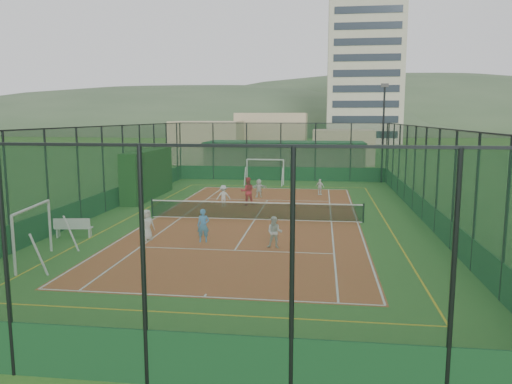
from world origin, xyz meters
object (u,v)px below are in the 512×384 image
(child_near_left, at_px, (147,225))
(child_far_right, at_px, (320,187))
(apartment_tower, at_px, (364,71))
(futsal_goal_near, at_px, (33,235))
(floodlight_ne, at_px, (383,134))
(child_near_mid, at_px, (203,226))
(child_far_back, at_px, (259,188))
(child_near_right, at_px, (275,232))
(clubhouse, at_px, (285,158))
(white_bench, at_px, (74,227))
(coach, at_px, (247,191))
(futsal_goal_far, at_px, (265,172))
(child_far_left, at_px, (223,196))

(child_near_left, distance_m, child_far_right, 16.20)
(apartment_tower, relative_size, futsal_goal_near, 9.04)
(floodlight_ne, height_order, futsal_goal_near, floodlight_ne)
(child_near_mid, bearing_deg, child_far_back, 77.64)
(child_near_left, height_order, child_near_right, child_near_left)
(child_near_right, bearing_deg, futsal_goal_near, -155.47)
(clubhouse, distance_m, white_bench, 28.16)
(child_far_back, distance_m, coach, 3.39)
(child_near_left, bearing_deg, child_near_mid, -44.52)
(futsal_goal_far, bearing_deg, child_near_left, -96.22)
(child_near_left, distance_m, child_far_left, 8.88)
(futsal_goal_near, distance_m, child_near_mid, 6.92)
(futsal_goal_far, bearing_deg, futsal_goal_near, -101.97)
(futsal_goal_near, bearing_deg, clubhouse, -21.56)
(child_far_back, bearing_deg, coach, 70.90)
(floodlight_ne, relative_size, futsal_goal_far, 2.61)
(white_bench, bearing_deg, futsal_goal_near, -92.19)
(floodlight_ne, xyz_separation_m, coach, (-9.64, -12.36, -3.22))
(futsal_goal_far, bearing_deg, child_far_left, -94.23)
(apartment_tower, xyz_separation_m, futsal_goal_far, (-13.06, -67.66, -13.98))
(clubhouse, height_order, coach, clubhouse)
(child_far_left, relative_size, coach, 0.76)
(apartment_tower, height_order, white_bench, apartment_tower)
(child_near_mid, xyz_separation_m, child_near_right, (3.25, -0.65, -0.06))
(clubhouse, bearing_deg, child_far_back, -92.93)
(child_far_left, bearing_deg, futsal_goal_near, 55.79)
(child_far_right, bearing_deg, child_near_mid, 100.44)
(clubhouse, relative_size, child_near_left, 10.86)
(child_far_right, bearing_deg, coach, 77.29)
(child_near_right, height_order, coach, coach)
(floodlight_ne, xyz_separation_m, apartment_tower, (3.40, 65.40, 10.88))
(child_near_left, distance_m, child_near_right, 5.88)
(apartment_tower, relative_size, child_far_back, 23.67)
(clubhouse, bearing_deg, child_near_right, -86.66)
(apartment_tower, bearing_deg, child_near_right, -96.74)
(coach, bearing_deg, white_bench, 36.85)
(futsal_goal_far, xyz_separation_m, coach, (0.03, -10.10, -0.12))
(child_far_left, xyz_separation_m, coach, (1.40, 0.70, 0.21))
(child_near_right, xyz_separation_m, child_far_back, (-2.36, 13.40, -0.05))
(apartment_tower, xyz_separation_m, coach, (-13.04, -77.76, -14.10))
(child_near_mid, distance_m, child_far_right, 15.13)
(coach, bearing_deg, floodlight_ne, -145.02)
(futsal_goal_far, distance_m, child_near_right, 20.32)
(white_bench, distance_m, futsal_goal_near, 4.10)
(white_bench, xyz_separation_m, futsal_goal_far, (6.74, 19.38, 0.55))
(child_near_right, relative_size, child_far_right, 1.18)
(child_near_left, relative_size, coach, 0.79)
(futsal_goal_near, height_order, child_near_right, futsal_goal_near)
(white_bench, distance_m, child_far_back, 14.49)
(floodlight_ne, relative_size, coach, 4.63)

